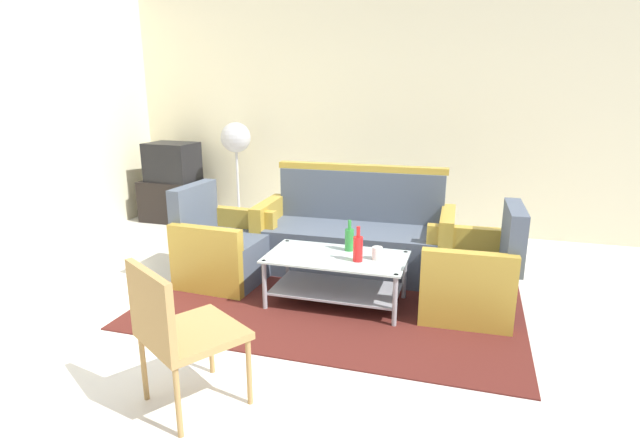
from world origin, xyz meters
TOP-DOWN VIEW (x-y plane):
  - ground_plane at (0.00, 0.00)m, footprint 14.00×14.00m
  - wall_back at (0.00, 3.06)m, footprint 6.52×0.12m
  - rug at (0.02, 0.79)m, footprint 2.96×2.13m
  - couch at (0.02, 1.46)m, footprint 1.82×0.78m
  - armchair_left at (-1.05, 0.86)m, footprint 0.74×0.80m
  - armchair_right at (1.09, 0.83)m, footprint 0.72×0.78m
  - coffee_table at (0.06, 0.65)m, footprint 1.10×0.60m
  - bottle_green at (0.13, 0.81)m, footprint 0.07×0.07m
  - bottle_red at (0.25, 0.58)m, footprint 0.07×0.07m
  - cup at (0.38, 0.66)m, footprint 0.08×0.08m
  - tv_stand at (-2.60, 2.55)m, footprint 0.80×0.50m
  - television at (-2.60, 2.55)m, footprint 0.63×0.48m
  - pedestal_fan at (-1.72, 2.60)m, footprint 0.36×0.36m
  - wicker_chair at (-0.39, -0.90)m, footprint 0.66×0.66m

SIDE VIEW (x-z plane):
  - ground_plane at x=0.00m, z-range 0.00..0.00m
  - rug at x=0.02m, z-range 0.00..0.01m
  - tv_stand at x=-2.60m, z-range 0.00..0.52m
  - coffee_table at x=0.06m, z-range 0.07..0.47m
  - armchair_left at x=-1.05m, z-range -0.14..0.71m
  - armchair_right at x=1.09m, z-range -0.14..0.71m
  - couch at x=0.02m, z-range -0.16..0.80m
  - cup at x=0.38m, z-range 0.41..0.51m
  - wicker_chair at x=-0.39m, z-range 0.07..0.91m
  - bottle_green at x=0.13m, z-range 0.38..0.63m
  - bottle_red at x=0.25m, z-range 0.38..0.65m
  - television at x=-2.60m, z-range 0.52..1.00m
  - pedestal_fan at x=-1.72m, z-range 0.38..1.65m
  - wall_back at x=0.00m, z-range 0.00..2.80m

